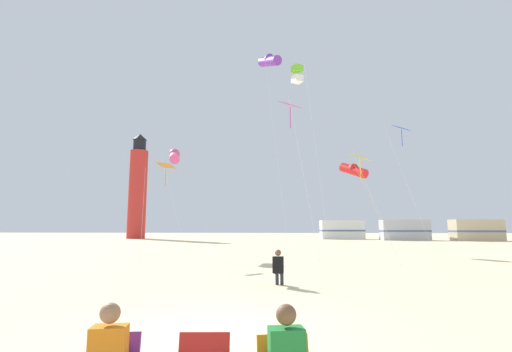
% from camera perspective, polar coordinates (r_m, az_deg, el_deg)
% --- Properties ---
extents(ground, '(200.00, 200.00, 0.00)m').
position_cam_1_polar(ground, '(7.20, -6.35, -23.13)').
color(ground, beige).
extents(kite_flyer_standing, '(0.37, 0.53, 1.16)m').
position_cam_1_polar(kite_flyer_standing, '(12.20, 3.51, -13.90)').
color(kite_flyer_standing, black).
rests_on(kite_flyer_standing, ground).
extents(kite_diamond_orange, '(2.08, 2.21, 5.55)m').
position_cam_1_polar(kite_diamond_orange, '(21.43, -14.00, 1.15)').
color(kite_diamond_orange, silver).
rests_on(kite_diamond_orange, ground).
extents(kite_diamond_blue, '(2.52, 2.05, 8.35)m').
position_cam_1_polar(kite_diamond_blue, '(25.27, 21.75, 6.29)').
color(kite_diamond_blue, silver).
rests_on(kite_diamond_blue, ground).
extents(kite_diamond_gold, '(2.33, 2.22, 5.73)m').
position_cam_1_polar(kite_diamond_gold, '(20.01, 15.98, 2.36)').
color(kite_diamond_gold, silver).
rests_on(kite_diamond_gold, ground).
extents(kite_tube_scarlet, '(3.64, 3.87, 6.84)m').
position_cam_1_polar(kite_tube_scarlet, '(28.71, 14.93, 0.92)').
color(kite_tube_scarlet, silver).
rests_on(kite_tube_scarlet, ground).
extents(kite_box_lime, '(2.30, 2.30, 12.43)m').
position_cam_1_polar(kite_box_lime, '(25.18, 6.44, 15.43)').
color(kite_box_lime, silver).
rests_on(kite_box_lime, ground).
extents(kite_tube_violet, '(2.15, 2.51, 14.31)m').
position_cam_1_polar(kite_tube_violet, '(27.35, 2.12, 17.49)').
color(kite_tube_violet, silver).
rests_on(kite_tube_violet, ground).
extents(kite_diamond_magenta, '(1.93, 1.93, 8.08)m').
position_cam_1_polar(kite_diamond_magenta, '(18.41, 5.46, 10.15)').
color(kite_diamond_magenta, silver).
rests_on(kite_diamond_magenta, ground).
extents(kite_tube_rainbow, '(1.93, 2.59, 7.56)m').
position_cam_1_polar(kite_tube_rainbow, '(26.56, -12.58, 3.10)').
color(kite_tube_rainbow, silver).
rests_on(kite_tube_rainbow, ground).
extents(lighthouse_distant, '(2.80, 2.80, 16.80)m').
position_cam_1_polar(lighthouse_distant, '(61.31, -17.92, -1.90)').
color(lighthouse_distant, red).
rests_on(lighthouse_distant, ground).
extents(rv_van_white, '(6.57, 2.74, 2.80)m').
position_cam_1_polar(rv_van_white, '(57.48, 13.23, -8.14)').
color(rv_van_white, white).
rests_on(rv_van_white, ground).
extents(rv_van_silver, '(6.46, 2.39, 2.80)m').
position_cam_1_polar(rv_van_silver, '(55.40, 22.11, -7.79)').
color(rv_van_silver, '#B7BABF').
rests_on(rv_van_silver, ground).
extents(rv_van_tan, '(6.57, 2.74, 2.80)m').
position_cam_1_polar(rv_van_tan, '(57.29, 31.07, -7.23)').
color(rv_van_tan, '#C6B28C').
rests_on(rv_van_tan, ground).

